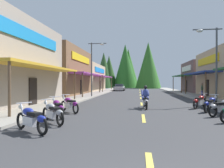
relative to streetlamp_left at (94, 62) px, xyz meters
The scene contains 20 objects.
ground 7.03m from the streetlamp_left, 15.12° to the left, with size 10.70×76.40×0.10m, color #38383A.
sidewalk_left 4.56m from the streetlamp_left, 131.58° to the left, with size 2.74×76.40×0.12m, color gray.
sidewalk_right 12.90m from the streetlamp_left, ahead, with size 2.74×76.40×0.12m, color #9E9991.
centerline_dashes 8.59m from the streetlamp_left, 43.80° to the left, with size 0.16×50.70×0.01m.
storefront_left_middle 7.45m from the streetlamp_left, 148.60° to the left, with size 9.13×11.99×6.44m.
storefront_left_far 19.01m from the streetlamp_left, 111.77° to the left, with size 10.59×13.87×5.35m.
storefront_right_far 22.59m from the streetlamp_left, 37.77° to the left, with size 10.48×9.36×5.31m.
streetlamp_left is the anchor object (origin of this frame).
streetlamp_right 12.86m from the streetlamp_left, 32.62° to the right, with size 2.18×0.30×6.01m.
motorcycle_parked_right_2 16.05m from the streetlamp_left, 52.26° to the right, with size 1.87×1.21×1.04m.
motorcycle_parked_right_3 14.80m from the streetlamp_left, 48.45° to the right, with size 1.39×1.75×1.04m.
motorcycle_parked_right_4 13.51m from the streetlamp_left, 43.94° to the right, with size 1.38×1.76×1.04m.
motorcycle_parked_left_0 17.31m from the streetlamp_left, 85.44° to the right, with size 1.85×1.25×1.04m.
motorcycle_parked_left_1 15.79m from the streetlamp_left, 84.50° to the right, with size 1.63×1.54×1.04m.
motorcycle_parked_left_2 14.24m from the streetlamp_left, 85.63° to the right, with size 1.36×1.78×1.04m.
motorcycle_parked_left_3 12.60m from the streetlamp_left, 84.77° to the right, with size 1.63×1.53×1.04m.
rider_cruising_lead 11.65m from the streetlamp_left, 59.48° to the right, with size 0.60×2.14×1.57m.
pedestrian_by_shop 12.57m from the streetlamp_left, ahead, with size 0.41×0.51×1.69m.
parked_car_curbside 18.93m from the streetlamp_left, 86.09° to the left, with size 2.13×4.33×1.40m.
treeline_backdrop 40.50m from the streetlamp_left, 87.93° to the left, with size 19.99×14.31×13.70m.
Camera 1 is at (-0.25, -2.11, 1.80)m, focal length 33.12 mm.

